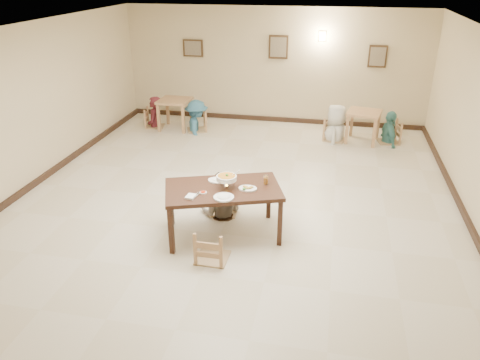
% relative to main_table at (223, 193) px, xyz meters
% --- Properties ---
extents(floor, '(10.00, 10.00, 0.00)m').
position_rel_main_table_xyz_m(floor, '(-0.06, 1.10, -0.74)').
color(floor, beige).
rests_on(floor, ground).
extents(ceiling, '(10.00, 10.00, 0.00)m').
position_rel_main_table_xyz_m(ceiling, '(-0.06, 1.10, 2.26)').
color(ceiling, white).
rests_on(ceiling, wall_back).
extents(wall_back, '(10.00, 0.00, 10.00)m').
position_rel_main_table_xyz_m(wall_back, '(-0.06, 6.10, 0.76)').
color(wall_back, beige).
rests_on(wall_back, floor).
extents(wall_front, '(10.00, 0.00, 10.00)m').
position_rel_main_table_xyz_m(wall_front, '(-0.06, -3.90, 0.76)').
color(wall_front, beige).
rests_on(wall_front, floor).
extents(wall_left, '(0.00, 10.00, 10.00)m').
position_rel_main_table_xyz_m(wall_left, '(-4.06, 1.10, 0.76)').
color(wall_left, beige).
rests_on(wall_left, floor).
extents(baseboard_back, '(8.00, 0.06, 0.12)m').
position_rel_main_table_xyz_m(baseboard_back, '(-0.06, 6.07, -0.68)').
color(baseboard_back, '#2F1E15').
rests_on(baseboard_back, floor).
extents(baseboard_left, '(0.06, 10.00, 0.12)m').
position_rel_main_table_xyz_m(baseboard_left, '(-4.03, 1.10, -0.68)').
color(baseboard_left, '#2F1E15').
rests_on(baseboard_left, floor).
extents(baseboard_right, '(0.06, 10.00, 0.12)m').
position_rel_main_table_xyz_m(baseboard_right, '(3.91, 1.10, -0.68)').
color(baseboard_right, '#2F1E15').
rests_on(baseboard_right, floor).
extents(picture_a, '(0.55, 0.04, 0.45)m').
position_rel_main_table_xyz_m(picture_a, '(-2.26, 6.06, 1.16)').
color(picture_a, '#3A2717').
rests_on(picture_a, wall_back).
extents(picture_b, '(0.50, 0.04, 0.60)m').
position_rel_main_table_xyz_m(picture_b, '(0.04, 6.06, 1.26)').
color(picture_b, '#3A2717').
rests_on(picture_b, wall_back).
extents(picture_c, '(0.45, 0.04, 0.55)m').
position_rel_main_table_xyz_m(picture_c, '(2.54, 6.06, 1.11)').
color(picture_c, '#3A2717').
rests_on(picture_c, wall_back).
extents(wall_sconce, '(0.16, 0.05, 0.22)m').
position_rel_main_table_xyz_m(wall_sconce, '(1.14, 6.06, 1.56)').
color(wall_sconce, '#FFD88C').
rests_on(wall_sconce, wall_back).
extents(main_table, '(1.98, 1.52, 0.82)m').
position_rel_main_table_xyz_m(main_table, '(0.00, 0.00, 0.00)').
color(main_table, '#3A1F14').
rests_on(main_table, floor).
extents(chair_far, '(0.42, 0.42, 0.90)m').
position_rel_main_table_xyz_m(chair_far, '(-0.15, 0.71, -0.29)').
color(chair_far, tan).
rests_on(chair_far, floor).
extents(chair_near, '(0.46, 0.46, 0.98)m').
position_rel_main_table_xyz_m(chair_near, '(-0.00, -0.71, -0.25)').
color(chair_near, tan).
rests_on(chair_near, floor).
extents(main_diner, '(0.77, 0.60, 1.57)m').
position_rel_main_table_xyz_m(main_diner, '(-0.19, 0.65, 0.04)').
color(main_diner, gray).
rests_on(main_diner, floor).
extents(curry_warmer, '(0.35, 0.31, 0.28)m').
position_rel_main_table_xyz_m(curry_warmer, '(0.06, 0.02, 0.25)').
color(curry_warmer, silver).
rests_on(curry_warmer, main_table).
extents(rice_plate_far, '(0.31, 0.31, 0.07)m').
position_rel_main_table_xyz_m(rice_plate_far, '(-0.14, 0.22, 0.10)').
color(rice_plate_far, white).
rests_on(rice_plate_far, main_table).
extents(rice_plate_near, '(0.30, 0.30, 0.07)m').
position_rel_main_table_xyz_m(rice_plate_near, '(0.09, -0.33, 0.10)').
color(rice_plate_near, white).
rests_on(rice_plate_near, main_table).
extents(fried_plate, '(0.28, 0.28, 0.06)m').
position_rel_main_table_xyz_m(fried_plate, '(0.38, 0.02, 0.10)').
color(fried_plate, white).
rests_on(fried_plate, main_table).
extents(chili_dish, '(0.11, 0.11, 0.02)m').
position_rel_main_table_xyz_m(chili_dish, '(-0.25, -0.24, 0.09)').
color(chili_dish, white).
rests_on(chili_dish, main_table).
extents(napkin_cutlery, '(0.17, 0.26, 0.03)m').
position_rel_main_table_xyz_m(napkin_cutlery, '(-0.39, -0.41, 0.10)').
color(napkin_cutlery, white).
rests_on(napkin_cutlery, main_table).
extents(drink_glass, '(0.07, 0.07, 0.14)m').
position_rel_main_table_xyz_m(drink_glass, '(0.62, 0.27, 0.15)').
color(drink_glass, white).
rests_on(drink_glass, main_table).
extents(bg_table_left, '(0.79, 0.79, 0.78)m').
position_rel_main_table_xyz_m(bg_table_left, '(-2.46, 4.92, -0.10)').
color(bg_table_left, tan).
rests_on(bg_table_left, floor).
extents(bg_table_right, '(0.89, 0.89, 0.76)m').
position_rel_main_table_xyz_m(bg_table_right, '(2.30, 4.88, -0.12)').
color(bg_table_right, tan).
rests_on(bg_table_right, floor).
extents(bg_chair_ll, '(0.45, 0.45, 0.96)m').
position_rel_main_table_xyz_m(bg_chair_ll, '(-3.06, 4.94, -0.26)').
color(bg_chair_ll, tan).
rests_on(bg_chair_ll, floor).
extents(bg_chair_lr, '(0.48, 0.48, 1.03)m').
position_rel_main_table_xyz_m(bg_chair_lr, '(-1.87, 4.87, -0.23)').
color(bg_chair_lr, tan).
rests_on(bg_chair_lr, floor).
extents(bg_chair_rl, '(0.50, 0.50, 1.06)m').
position_rel_main_table_xyz_m(bg_chair_rl, '(1.66, 4.86, -0.21)').
color(bg_chair_rl, tan).
rests_on(bg_chair_rl, floor).
extents(bg_chair_rr, '(0.47, 0.47, 1.01)m').
position_rel_main_table_xyz_m(bg_chair_rr, '(2.94, 4.95, -0.24)').
color(bg_chair_rr, tan).
rests_on(bg_chair_rr, floor).
extents(bg_diner_a, '(0.48, 0.65, 1.63)m').
position_rel_main_table_xyz_m(bg_diner_a, '(-3.06, 4.94, 0.08)').
color(bg_diner_a, maroon).
rests_on(bg_diner_a, floor).
extents(bg_diner_b, '(0.93, 1.18, 1.61)m').
position_rel_main_table_xyz_m(bg_diner_b, '(-1.87, 4.87, 0.06)').
color(bg_diner_b, teal).
rests_on(bg_diner_b, floor).
extents(bg_diner_c, '(0.66, 0.93, 1.78)m').
position_rel_main_table_xyz_m(bg_diner_c, '(1.66, 4.86, 0.15)').
color(bg_diner_c, silver).
rests_on(bg_diner_c, floor).
extents(bg_diner_d, '(0.57, 0.97, 1.56)m').
position_rel_main_table_xyz_m(bg_diner_d, '(2.94, 4.95, 0.04)').
color(bg_diner_d, teal).
rests_on(bg_diner_d, floor).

